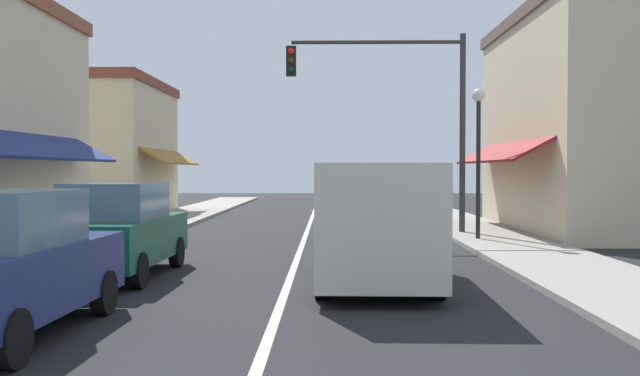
% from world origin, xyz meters
% --- Properties ---
extents(ground_plane, '(80.00, 80.00, 0.00)m').
position_xyz_m(ground_plane, '(0.00, 18.00, 0.00)').
color(ground_plane, black).
extents(sidewalk_left, '(2.60, 56.00, 0.12)m').
position_xyz_m(sidewalk_left, '(-5.50, 18.00, 0.06)').
color(sidewalk_left, gray).
rests_on(sidewalk_left, ground).
extents(sidewalk_right, '(2.60, 56.00, 0.12)m').
position_xyz_m(sidewalk_right, '(5.50, 18.00, 0.06)').
color(sidewalk_right, gray).
rests_on(sidewalk_right, ground).
extents(lane_center_stripe, '(0.14, 52.00, 0.01)m').
position_xyz_m(lane_center_stripe, '(0.00, 18.00, 0.00)').
color(lane_center_stripe, silver).
rests_on(lane_center_stripe, ground).
extents(storefront_right_block, '(6.81, 10.20, 7.14)m').
position_xyz_m(storefront_right_block, '(9.55, 20.00, 3.57)').
color(storefront_right_block, beige).
rests_on(storefront_right_block, ground).
extents(storefront_far_left, '(6.50, 8.20, 5.95)m').
position_xyz_m(storefront_far_left, '(-9.39, 28.00, 2.98)').
color(storefront_far_left, beige).
rests_on(storefront_far_left, ground).
extents(parked_car_second_left, '(1.87, 4.14, 1.77)m').
position_xyz_m(parked_car_second_left, '(-3.26, 10.05, 0.88)').
color(parked_car_second_left, '#0F4C33').
rests_on(parked_car_second_left, ground).
extents(van_in_lane, '(2.09, 5.22, 2.12)m').
position_xyz_m(van_in_lane, '(1.55, 9.35, 1.15)').
color(van_in_lane, beige).
rests_on(van_in_lane, ground).
extents(traffic_signal_mast_arm, '(5.47, 0.50, 6.16)m').
position_xyz_m(traffic_signal_mast_arm, '(2.98, 18.52, 4.21)').
color(traffic_signal_mast_arm, '#333333').
rests_on(traffic_signal_mast_arm, ground).
extents(street_lamp_right_mid, '(0.36, 0.36, 4.25)m').
position_xyz_m(street_lamp_right_mid, '(4.84, 16.44, 2.91)').
color(street_lamp_right_mid, black).
rests_on(street_lamp_right_mid, ground).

